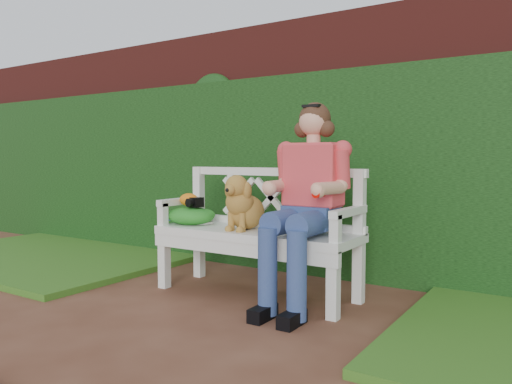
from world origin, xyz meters
The scene contains 11 objects.
ground centered at (0.00, 0.00, 0.00)m, with size 60.00×60.00×0.00m, color #512A1C.
brick_wall centered at (0.00, 1.90, 1.10)m, with size 10.00×0.30×2.20m, color maroon.
ivy_hedge centered at (0.00, 1.68, 0.85)m, with size 10.00×0.18×1.70m, color #235C1D.
grass_left centered at (-2.40, 0.90, 0.03)m, with size 2.60×2.00×0.05m, color #285A20.
garden_bench centered at (0.02, 0.85, 0.24)m, with size 1.58×0.60×0.48m, color white, non-canonical shape.
seated_woman centered at (0.46, 0.83, 0.66)m, with size 0.56×0.74×1.32m, color #FF5261, non-canonical shape.
dog centered at (-0.04, 0.80, 0.68)m, with size 0.27×0.36×0.40m, color #AF5F3D, non-canonical shape.
tennis_racket centered at (-0.57, 0.87, 0.49)m, with size 0.53×0.22×0.03m, color white, non-canonical shape.
green_bag centered at (-0.56, 0.82, 0.55)m, with size 0.40×0.31×0.14m, color #1C832E, non-canonical shape.
camera_item centered at (-0.51, 0.82, 0.65)m, with size 0.11×0.08×0.07m, color black.
baseball_glove centered at (-0.58, 0.82, 0.67)m, with size 0.16×0.12×0.10m, color orange.
Camera 1 is at (1.95, -2.14, 1.00)m, focal length 35.00 mm.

